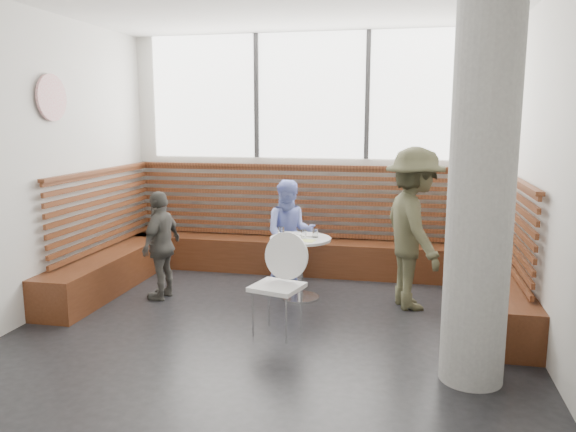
% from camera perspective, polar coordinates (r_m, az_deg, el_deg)
% --- Properties ---
extents(room, '(5.00, 5.00, 3.20)m').
position_cam_1_polar(room, '(5.25, -2.26, 4.63)').
color(room, silver).
rests_on(room, ground).
extents(booth, '(5.00, 2.50, 1.44)m').
position_cam_1_polar(booth, '(7.16, 1.29, -3.63)').
color(booth, '#482312').
rests_on(booth, ground).
extents(concrete_column, '(0.50, 0.50, 3.20)m').
position_cam_1_polar(concrete_column, '(4.52, 19.09, 3.21)').
color(concrete_column, gray).
rests_on(concrete_column, ground).
extents(wall_art, '(0.03, 0.50, 0.50)m').
position_cam_1_polar(wall_art, '(6.63, -22.89, 11.02)').
color(wall_art, white).
rests_on(wall_art, room).
extents(cafe_table, '(0.71, 0.71, 0.73)m').
position_cam_1_polar(cafe_table, '(6.51, 1.27, -3.99)').
color(cafe_table, silver).
rests_on(cafe_table, ground).
extents(cafe_chair, '(0.47, 0.46, 0.98)m').
position_cam_1_polar(cafe_chair, '(5.49, -0.93, -6.03)').
color(cafe_chair, white).
rests_on(cafe_chair, ground).
extents(adult_man, '(1.02, 1.31, 1.78)m').
position_cam_1_polar(adult_man, '(6.29, 12.64, -1.26)').
color(adult_man, '#45452E').
rests_on(adult_man, ground).
extents(child_back, '(0.75, 0.64, 1.34)m').
position_cam_1_polar(child_back, '(6.96, 0.22, -1.81)').
color(child_back, '#8898ED').
rests_on(child_back, ground).
extents(child_left, '(0.38, 0.77, 1.26)m').
position_cam_1_polar(child_left, '(6.67, -12.73, -2.90)').
color(child_left, '#514F49').
rests_on(child_left, ground).
extents(plate_near, '(0.22, 0.22, 0.02)m').
position_cam_1_polar(plate_near, '(6.63, 0.08, -1.83)').
color(plate_near, white).
rests_on(plate_near, cafe_table).
extents(plate_far, '(0.21, 0.21, 0.01)m').
position_cam_1_polar(plate_far, '(6.59, 2.14, -1.91)').
color(plate_far, white).
rests_on(plate_far, cafe_table).
extents(glass_left, '(0.08, 0.08, 0.12)m').
position_cam_1_polar(glass_left, '(6.48, -0.73, -1.64)').
color(glass_left, white).
rests_on(glass_left, cafe_table).
extents(glass_mid, '(0.07, 0.07, 0.10)m').
position_cam_1_polar(glass_mid, '(6.38, 1.59, -1.89)').
color(glass_mid, white).
rests_on(glass_mid, cafe_table).
extents(glass_right, '(0.07, 0.07, 0.10)m').
position_cam_1_polar(glass_right, '(6.47, 2.78, -1.74)').
color(glass_right, white).
rests_on(glass_right, cafe_table).
extents(menu_card, '(0.23, 0.18, 0.00)m').
position_cam_1_polar(menu_card, '(6.31, 1.79, -2.50)').
color(menu_card, '#A5C64C').
rests_on(menu_card, cafe_table).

